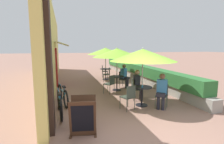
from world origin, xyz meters
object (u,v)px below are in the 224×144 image
Objects in this scene: seated_patron_near_right at (162,90)px; patio_table_far at (106,72)px; cafe_chair_mid_left at (123,78)px; cafe_chair_mid_right at (110,83)px; patio_umbrella_near at (143,55)px; cafe_chair_far_right at (108,73)px; seated_patron_near_back at (138,83)px; bicycle_leaning at (60,104)px; seated_patron_mid_left at (125,75)px; coffee_cup_near at (142,86)px; cafe_chair_near_back at (135,88)px; menu_board at (83,116)px; cafe_chair_near_right at (162,93)px; cafe_chair_far_left at (104,70)px; cafe_chair_near_left at (129,96)px; patio_table_mid at (117,80)px; bicycle_second at (63,95)px; patio_table_near at (142,92)px; patio_umbrella_mid at (117,53)px; patio_umbrella_far at (106,51)px.

seated_patron_near_right is 1.69× the size of patio_table_far.
cafe_chair_mid_left and cafe_chair_mid_right have the same top height.
patio_umbrella_near reaches higher than cafe_chair_far_right.
bicycle_leaning is (-3.07, -0.81, -0.33)m from seated_patron_near_back.
seated_patron_mid_left reaches higher than cafe_chair_mid_right.
cafe_chair_mid_left reaches higher than patio_table_far.
seated_patron_mid_left is (0.42, 3.01, -0.07)m from coffee_cup_near.
cafe_chair_near_back is 1.43m from cafe_chair_mid_right.
menu_board is (-2.29, -1.44, -0.30)m from coffee_cup_near.
cafe_chair_near_right is at bearing 53.56° from seated_patron_mid_left.
cafe_chair_far_left is at bearing 40.24° from cafe_chair_mid_right.
patio_table_far is (0.61, 5.84, -0.01)m from cafe_chair_near_left.
cafe_chair_mid_left is 0.70× the size of seated_patron_mid_left.
cafe_chair_mid_right is at bearing 38.10° from bicycle_leaning.
patio_table_far is at bearing 58.32° from bicycle_leaning.
cafe_chair_near_left is 1.18× the size of patio_table_mid.
seated_patron_mid_left reaches higher than cafe_chair_far_left.
cafe_chair_near_back reaches higher than bicycle_second.
seated_patron_near_back is at bearing -16.80° from bicycle_second.
patio_table_near is 2.99m from cafe_chair_mid_left.
cafe_chair_far_left and cafe_chair_far_right have the same top height.
seated_patron_mid_left is (1.00, 3.21, 0.17)m from cafe_chair_near_left.
cafe_chair_far_right is (0.61, 2.86, 0.00)m from cafe_chair_mid_right.
patio_umbrella_near is at bearing 42.34° from seated_patron_mid_left.
bicycle_second is at bearing -150.40° from patio_table_mid.
menu_board is at bearing -7.04° from cafe_chair_far_left.
cafe_chair_near_back is at bearing -82.20° from patio_table_mid.
patio_table_far is (-0.07, 4.80, -0.01)m from cafe_chair_near_back.
bicycle_second is (-2.83, 0.96, -0.16)m from patio_table_near.
cafe_chair_near_left is at bearing 45.82° from menu_board.
cafe_chair_mid_right is (-0.98, -1.04, 0.00)m from cafe_chair_mid_left.
cafe_chair_mid_left is at bearing 53.72° from cafe_chair_near_left.
patio_table_near is at bearing -30.45° from bicycle_second.
cafe_chair_near_left is 2.30m from bicycle_leaning.
cafe_chair_mid_left is 1.86m from cafe_chair_far_right.
cafe_chair_far_right is at bearing -168.87° from cafe_chair_near_back.
cafe_chair_near_right is 2.96m from patio_table_mid.
cafe_chair_far_left is at bearing 82.88° from menu_board.
patio_umbrella_near is at bearing 67.03° from coffee_cup_near.
patio_umbrella_mid is (-0.15, 2.58, 1.12)m from coffee_cup_near.
patio_table_mid is (-0.20, 2.46, 0.00)m from patio_table_near.
patio_table_far is 0.71m from cafe_chair_far_left.
bicycle_leaning reaches higher than patio_table_mid.
cafe_chair_near_back is 0.36× the size of patio_umbrella_far.
cafe_chair_mid_right is at bearing 109.53° from patio_umbrella_near.
cafe_chair_near_left is 1.00× the size of cafe_chair_far_left.
patio_umbrella_far is 2.75× the size of cafe_chair_far_left.
cafe_chair_far_left is at bearing 86.78° from patio_umbrella_mid.
seated_patron_near_right is 1.44× the size of cafe_chair_far_left.
bicycle_second is 1.84× the size of menu_board.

